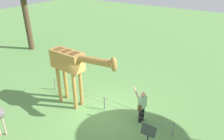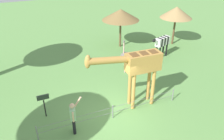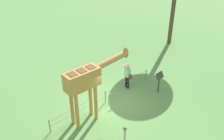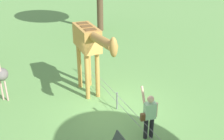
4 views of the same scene
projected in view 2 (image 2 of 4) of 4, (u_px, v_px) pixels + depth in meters
name	position (u px, v px, depth m)	size (l,w,h in m)	color
ground_plane	(111.00, 115.00, 10.95)	(60.00, 60.00, 0.00)	#60934C
giraffe	(137.00, 66.00, 10.55)	(3.76, 0.78, 3.29)	#BC8942
visitor	(73.00, 116.00, 9.50)	(0.62, 0.59, 1.76)	black
zebra	(162.00, 43.00, 16.19)	(1.81, 0.83, 1.66)	black
ostrich	(126.00, 56.00, 14.17)	(0.70, 0.56, 2.25)	#CC9E93
shade_hut_near	(176.00, 12.00, 17.74)	(2.57, 2.57, 3.17)	brown
shade_hut_far	(121.00, 15.00, 17.28)	(2.96, 2.96, 3.10)	brown
info_sign	(43.00, 100.00, 10.40)	(0.56, 0.21, 1.32)	black
wire_fence	(113.00, 111.00, 10.56)	(7.05, 0.05, 0.75)	slate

